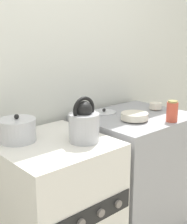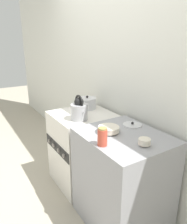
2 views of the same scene
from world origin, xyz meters
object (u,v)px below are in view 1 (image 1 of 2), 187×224
object	(u,v)px
enamel_bowl	(135,116)
small_ceramic_bowl	(156,106)
kettle	(84,124)
stove	(55,209)
storage_jar	(172,111)
loose_pot_lid	(104,112)
cooking_pot	(17,130)

from	to	relation	value
enamel_bowl	small_ceramic_bowl	xyz separation A→B (m)	(0.34, 0.08, 0.00)
small_ceramic_bowl	enamel_bowl	bearing A→B (deg)	-165.86
kettle	small_ceramic_bowl	world-z (taller)	kettle
stove	small_ceramic_bowl	world-z (taller)	small_ceramic_bowl
enamel_bowl	storage_jar	bearing A→B (deg)	-46.77
small_ceramic_bowl	loose_pot_lid	bearing A→B (deg)	150.96
stove	cooking_pot	distance (m)	0.53
small_ceramic_bowl	storage_jar	size ratio (longest dim) A/B	0.65
enamel_bowl	small_ceramic_bowl	distance (m)	0.35
kettle	stove	bearing A→B (deg)	140.73
stove	kettle	bearing A→B (deg)	-39.27
stove	enamel_bowl	world-z (taller)	enamel_bowl
cooking_pot	enamel_bowl	size ratio (longest dim) A/B	1.18
kettle	loose_pot_lid	distance (m)	0.55
enamel_bowl	storage_jar	distance (m)	0.25
storage_jar	stove	bearing A→B (deg)	161.33
stove	loose_pot_lid	distance (m)	0.77
cooking_pot	storage_jar	distance (m)	0.99
kettle	loose_pot_lid	bearing A→B (deg)	34.67
kettle	small_ceramic_bowl	xyz separation A→B (m)	(0.80, 0.12, -0.05)
cooking_pot	small_ceramic_bowl	bearing A→B (deg)	-7.34
stove	enamel_bowl	xyz separation A→B (m)	(0.60, -0.08, 0.48)
small_ceramic_bowl	loose_pot_lid	world-z (taller)	small_ceramic_bowl
small_ceramic_bowl	cooking_pot	bearing A→B (deg)	172.66
stove	cooking_pot	world-z (taller)	cooking_pot
stove	storage_jar	size ratio (longest dim) A/B	6.07
stove	loose_pot_lid	world-z (taller)	loose_pot_lid
cooking_pot	kettle	bearing A→B (deg)	-42.62
kettle	enamel_bowl	size ratio (longest dim) A/B	1.43
small_ceramic_bowl	loose_pot_lid	size ratio (longest dim) A/B	0.52
enamel_bowl	storage_jar	xyz separation A→B (m)	(0.17, -0.18, 0.04)
cooking_pot	storage_jar	bearing A→B (deg)	-23.85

